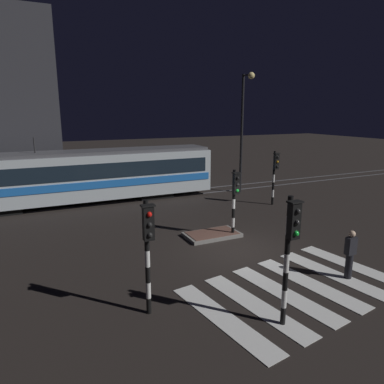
# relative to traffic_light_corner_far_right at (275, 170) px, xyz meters

# --- Properties ---
(ground_plane) EXTENTS (120.00, 120.00, 0.00)m
(ground_plane) POSITION_rel_traffic_light_corner_far_right_xyz_m (-5.85, -5.22, -2.16)
(ground_plane) COLOR black
(rail_near) EXTENTS (80.00, 0.12, 0.03)m
(rail_near) POSITION_rel_traffic_light_corner_far_right_xyz_m (-5.85, 4.55, -2.14)
(rail_near) COLOR #59595E
(rail_near) RESTS_ON ground
(rail_far) EXTENTS (80.00, 0.12, 0.03)m
(rail_far) POSITION_rel_traffic_light_corner_far_right_xyz_m (-5.85, 5.99, -2.14)
(rail_far) COLOR #59595E
(rail_far) RESTS_ON ground
(crosswalk_zebra) EXTENTS (7.33, 5.09, 0.02)m
(crosswalk_zebra) POSITION_rel_traffic_light_corner_far_right_xyz_m (-5.85, -8.70, -2.15)
(crosswalk_zebra) COLOR silver
(crosswalk_zebra) RESTS_ON ground
(traffic_island) EXTENTS (2.46, 1.40, 0.18)m
(traffic_island) POSITION_rel_traffic_light_corner_far_right_xyz_m (-6.02, -3.31, -2.07)
(traffic_island) COLOR slate
(traffic_island) RESTS_ON ground
(traffic_light_corner_far_right) EXTENTS (0.36, 0.42, 3.27)m
(traffic_light_corner_far_right) POSITION_rel_traffic_light_corner_far_right_xyz_m (0.00, 0.00, 0.00)
(traffic_light_corner_far_right) COLOR black
(traffic_light_corner_far_right) RESTS_ON ground
(traffic_light_median_centre) EXTENTS (0.36, 0.42, 3.07)m
(traffic_light_median_centre) POSITION_rel_traffic_light_corner_far_right_xyz_m (-5.15, -3.77, -0.14)
(traffic_light_median_centre) COLOR black
(traffic_light_median_centre) RESTS_ON ground
(traffic_light_kerb_mid_left) EXTENTS (0.36, 0.42, 3.53)m
(traffic_light_kerb_mid_left) POSITION_rel_traffic_light_corner_far_right_xyz_m (-7.54, -10.16, 0.17)
(traffic_light_kerb_mid_left) COLOR black
(traffic_light_kerb_mid_left) RESTS_ON ground
(traffic_light_corner_near_left) EXTENTS (0.36, 0.42, 3.29)m
(traffic_light_corner_near_left) POSITION_rel_traffic_light_corner_far_right_xyz_m (-10.60, -8.13, 0.02)
(traffic_light_corner_near_left) COLOR black
(traffic_light_corner_near_left) RESTS_ON ground
(street_lamp_trackside_right) EXTENTS (0.44, 1.21, 8.00)m
(street_lamp_trackside_right) POSITION_rel_traffic_light_corner_far_right_xyz_m (0.08, 3.62, 2.84)
(street_lamp_trackside_right) COLOR black
(street_lamp_trackside_right) RESTS_ON ground
(tram) EXTENTS (16.60, 2.58, 4.15)m
(tram) POSITION_rel_traffic_light_corner_far_right_xyz_m (-10.41, 5.26, -0.41)
(tram) COLOR #B2BCC1
(tram) RESTS_ON ground
(pedestrian_waiting_at_kerb) EXTENTS (0.36, 0.24, 1.71)m
(pedestrian_waiting_at_kerb) POSITION_rel_traffic_light_corner_far_right_xyz_m (-3.80, -8.90, -1.28)
(pedestrian_waiting_at_kerb) COLOR black
(pedestrian_waiting_at_kerb) RESTS_ON ground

